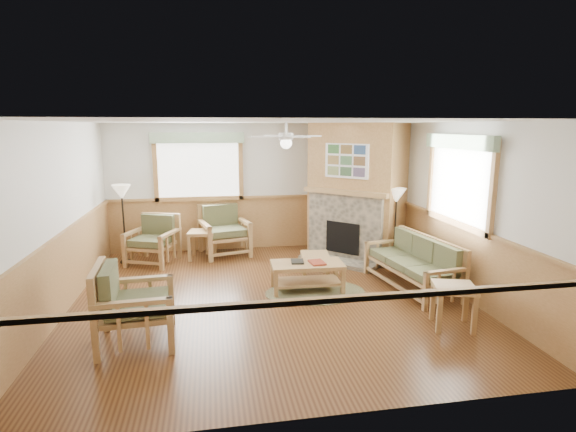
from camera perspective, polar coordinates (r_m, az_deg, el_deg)
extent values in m
cube|color=#563218|center=(7.15, -2.23, -10.32)|extent=(6.00, 6.00, 0.01)
cube|color=white|center=(6.65, -2.41, 11.90)|extent=(6.00, 6.00, 0.01)
cube|color=silver|center=(9.71, -4.67, 3.71)|extent=(6.00, 0.02, 2.70)
cube|color=silver|center=(3.91, 3.56, -7.87)|extent=(6.00, 0.02, 2.70)
cube|color=silver|center=(7.04, -27.29, -0.44)|extent=(0.02, 6.00, 2.70)
cube|color=silver|center=(7.75, 20.25, 1.10)|extent=(0.02, 6.00, 2.70)
cylinder|color=brown|center=(7.35, 3.47, -9.64)|extent=(2.14, 2.14, 0.01)
cube|color=maroon|center=(7.27, 3.71, -5.80)|extent=(0.25, 0.32, 0.03)
cube|color=black|center=(7.33, 1.20, -5.69)|extent=(0.23, 0.29, 0.03)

